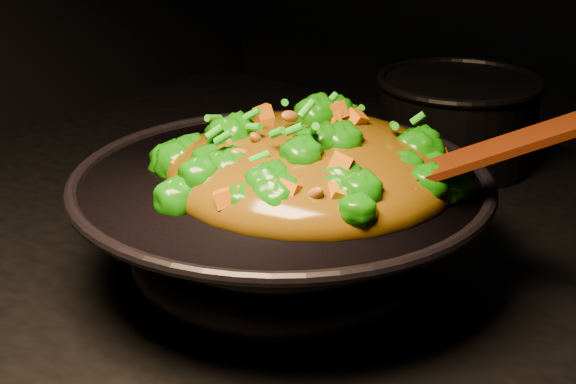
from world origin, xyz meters
The scene contains 4 objects.
wok centered at (-0.01, -0.08, 0.95)m, with size 0.38×0.38×0.11m, color black, non-canonical shape.
stir_fry centered at (0.00, -0.06, 1.05)m, with size 0.27×0.27×0.09m, color #136207, non-canonical shape.
spatula centered at (0.15, -0.02, 1.05)m, with size 0.26×0.04×0.01m, color #3A1603.
back_pot centered at (-0.05, 0.30, 0.96)m, with size 0.20×0.20×0.11m, color black.
Camera 1 is at (0.46, -0.66, 1.31)m, focal length 55.00 mm.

